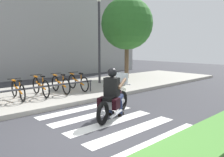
% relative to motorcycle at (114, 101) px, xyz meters
% --- Properties ---
extents(ground_plane, '(48.00, 48.00, 0.00)m').
position_rel_motorcycle_xyz_m(ground_plane, '(-1.44, -0.32, -0.46)').
color(ground_plane, '#38383D').
extents(sidewalk, '(24.00, 4.40, 0.15)m').
position_rel_motorcycle_xyz_m(sidewalk, '(-1.44, 3.94, -0.38)').
color(sidewalk, '#A8A399').
rests_on(sidewalk, ground).
extents(crosswalk_stripe_0, '(2.80, 0.40, 0.01)m').
position_rel_motorcycle_xyz_m(crosswalk_stripe_0, '(-0.38, -1.92, -0.45)').
color(crosswalk_stripe_0, white).
rests_on(crosswalk_stripe_0, ground).
extents(crosswalk_stripe_1, '(2.80, 0.40, 0.01)m').
position_rel_motorcycle_xyz_m(crosswalk_stripe_1, '(-0.38, -1.12, -0.45)').
color(crosswalk_stripe_1, white).
rests_on(crosswalk_stripe_1, ground).
extents(crosswalk_stripe_2, '(2.80, 0.40, 0.01)m').
position_rel_motorcycle_xyz_m(crosswalk_stripe_2, '(-0.38, -0.32, -0.45)').
color(crosswalk_stripe_2, white).
rests_on(crosswalk_stripe_2, ground).
extents(crosswalk_stripe_3, '(2.80, 0.40, 0.01)m').
position_rel_motorcycle_xyz_m(crosswalk_stripe_3, '(-0.38, 0.48, -0.45)').
color(crosswalk_stripe_3, white).
rests_on(crosswalk_stripe_3, ground).
extents(crosswalk_stripe_4, '(2.80, 0.40, 0.01)m').
position_rel_motorcycle_xyz_m(crosswalk_stripe_4, '(-0.38, 1.28, -0.45)').
color(crosswalk_stripe_4, white).
rests_on(crosswalk_stripe_4, ground).
extents(motorcycle, '(1.95, 1.03, 1.21)m').
position_rel_motorcycle_xyz_m(motorcycle, '(0.00, 0.00, 0.00)').
color(motorcycle, black).
rests_on(motorcycle, ground).
extents(rider, '(0.76, 0.70, 1.43)m').
position_rel_motorcycle_xyz_m(rider, '(-0.07, -0.03, 0.36)').
color(rider, black).
rests_on(rider, ground).
extents(bicycle_2, '(0.48, 1.56, 0.73)m').
position_rel_motorcycle_xyz_m(bicycle_2, '(-1.51, 3.42, 0.03)').
color(bicycle_2, black).
rests_on(bicycle_2, sidewalk).
extents(bicycle_3, '(0.48, 1.64, 0.80)m').
position_rel_motorcycle_xyz_m(bicycle_3, '(-0.67, 3.41, 0.06)').
color(bicycle_3, black).
rests_on(bicycle_3, sidewalk).
extents(bicycle_4, '(0.48, 1.64, 0.79)m').
position_rel_motorcycle_xyz_m(bicycle_4, '(0.17, 3.42, 0.05)').
color(bicycle_4, black).
rests_on(bicycle_4, sidewalk).
extents(bicycle_5, '(0.48, 1.67, 0.77)m').
position_rel_motorcycle_xyz_m(bicycle_5, '(1.02, 3.42, 0.05)').
color(bicycle_5, black).
rests_on(bicycle_5, sidewalk).
extents(bike_rack, '(4.82, 0.07, 0.49)m').
position_rel_motorcycle_xyz_m(bike_rack, '(-1.09, 2.86, 0.12)').
color(bike_rack, '#333338').
rests_on(bike_rack, sidewalk).
extents(street_lamp, '(0.28, 0.28, 4.52)m').
position_rel_motorcycle_xyz_m(street_lamp, '(2.96, 4.34, 2.27)').
color(street_lamp, '#2D2D33').
rests_on(street_lamp, ground).
extents(tree_near_rack, '(3.06, 3.06, 4.92)m').
position_rel_motorcycle_xyz_m(tree_near_rack, '(5.38, 4.74, 2.92)').
color(tree_near_rack, brown).
rests_on(tree_near_rack, ground).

